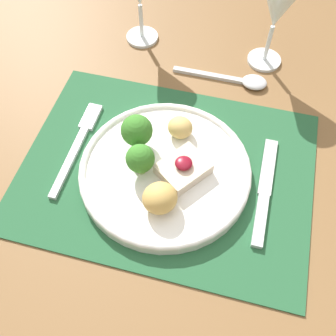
% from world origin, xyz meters
% --- Properties ---
extents(ground_plane, '(8.00, 8.00, 0.00)m').
position_xyz_m(ground_plane, '(0.00, 0.00, 0.00)').
color(ground_plane, '#4C4742').
extents(dining_table, '(1.43, 1.19, 0.78)m').
position_xyz_m(dining_table, '(0.00, 0.00, 0.69)').
color(dining_table, brown).
rests_on(dining_table, ground_plane).
extents(placemat, '(0.46, 0.34, 0.00)m').
position_xyz_m(placemat, '(0.00, 0.00, 0.78)').
color(placemat, '#235633').
rests_on(placemat, dining_table).
extents(dinner_plate, '(0.27, 0.27, 0.08)m').
position_xyz_m(dinner_plate, '(0.00, -0.01, 0.80)').
color(dinner_plate, white).
rests_on(dinner_plate, placemat).
extents(fork, '(0.02, 0.19, 0.01)m').
position_xyz_m(fork, '(-0.15, 0.02, 0.78)').
color(fork, silver).
rests_on(fork, placemat).
extents(knife, '(0.02, 0.19, 0.01)m').
position_xyz_m(knife, '(0.15, -0.01, 0.78)').
color(knife, silver).
rests_on(knife, placemat).
extents(spoon, '(0.18, 0.04, 0.01)m').
position_xyz_m(spoon, '(0.08, 0.22, 0.78)').
color(spoon, silver).
rests_on(spoon, dining_table).
extents(wine_glass_near, '(0.07, 0.07, 0.16)m').
position_xyz_m(wine_glass_near, '(0.12, 0.29, 0.89)').
color(wine_glass_near, white).
rests_on(wine_glass_near, dining_table).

